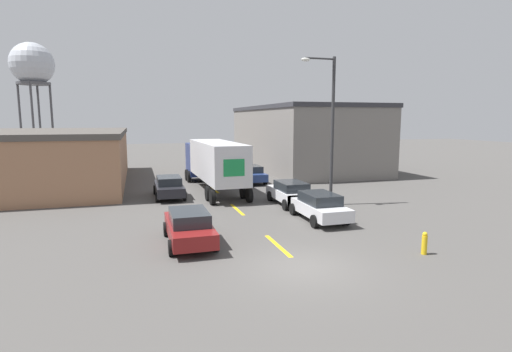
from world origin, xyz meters
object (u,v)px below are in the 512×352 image
parked_car_right_mid (291,193)px  fire_hydrant (424,243)px  parked_car_left_far (169,186)px  street_lamp (329,122)px  parked_car_left_near (189,226)px  parked_car_right_far (250,174)px  parked_car_right_near (319,206)px  water_tower (32,66)px  semi_truck (213,161)px

parked_car_right_mid → fire_hydrant: (1.66, -10.40, -0.32)m
parked_car_left_far → street_lamp: bearing=-29.8°
parked_car_left_near → parked_car_right_far: same height
parked_car_left_near → parked_car_right_near: size_ratio=1.00×
parked_car_left_far → water_tower: 35.17m
semi_truck → fire_hydrant: 18.21m
parked_car_right_far → parked_car_right_mid: same height
parked_car_left_near → parked_car_right_mid: 9.57m
parked_car_left_far → water_tower: bearing=115.5°
parked_car_right_mid → water_tower: 42.38m
street_lamp → parked_car_right_far: bearing=102.2°
parked_car_right_near → fire_hydrant: parked_car_right_near is taller
parked_car_right_far → street_lamp: bearing=-77.8°
parked_car_right_far → water_tower: 35.11m
parked_car_left_near → fire_hydrant: size_ratio=4.96×
parked_car_right_near → parked_car_right_mid: 4.09m
parked_car_left_near → water_tower: bearing=109.3°
water_tower → fire_hydrant: 52.03m
fire_hydrant → parked_car_right_mid: bearing=99.0°
parked_car_right_mid → water_tower: size_ratio=0.31×
parked_car_left_near → street_lamp: bearing=30.1°
parked_car_left_far → fire_hydrant: bearing=-59.4°
parked_car_right_near → water_tower: (-21.55, 38.76, 11.38)m
parked_car_right_far → water_tower: (-21.55, 25.28, 11.38)m
parked_car_right_near → fire_hydrant: bearing=-75.3°
parked_car_right_mid → street_lamp: (2.20, -0.77, 4.44)m
water_tower → fire_hydrant: (23.20, -45.07, -11.70)m
water_tower → parked_car_left_far: bearing=-64.5°
parked_car_right_near → parked_car_right_far: bearing=90.0°
semi_truck → parked_car_left_far: size_ratio=2.77×
parked_car_left_far → water_tower: water_tower is taller
semi_truck → parked_car_left_near: 13.71m
parked_car_left_near → fire_hydrant: (8.90, -4.14, -0.32)m
street_lamp → parked_car_right_mid: bearing=160.7°
parked_car_right_far → semi_truck: bearing=-146.2°
parked_car_right_far → fire_hydrant: (1.66, -19.79, -0.32)m
parked_car_left_near → semi_truck: bearing=75.0°
parked_car_left_far → street_lamp: street_lamp is taller
parked_car_right_near → street_lamp: (2.20, 3.32, 4.44)m
parked_car_right_far → parked_car_left_near: bearing=-114.8°
parked_car_right_mid → water_tower: (-21.55, 34.67, 11.38)m
fire_hydrant → parked_car_right_near: bearing=104.7°
semi_truck → parked_car_right_far: semi_truck is taller
street_lamp → water_tower: bearing=123.8°
parked_car_left_near → parked_car_right_far: bearing=65.2°
parked_car_left_far → water_tower: size_ratio=0.31×
semi_truck → parked_car_right_near: bearing=-72.8°
street_lamp → fire_hydrant: street_lamp is taller
semi_truck → fire_hydrant: (5.36, -17.31, -1.79)m
fire_hydrant → parked_car_left_near: bearing=155.0°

